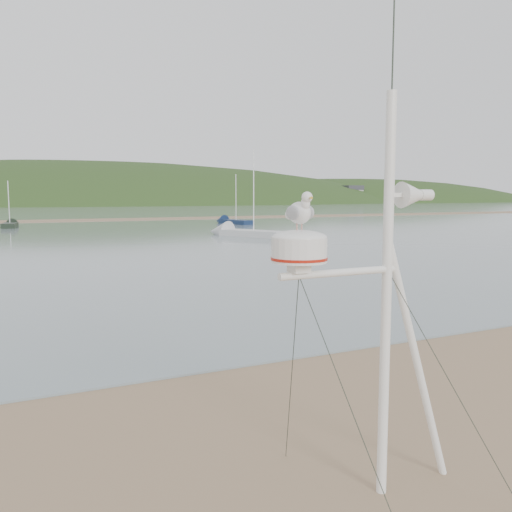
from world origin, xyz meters
name	(u,v)px	position (x,y,z in m)	size (l,w,h in m)	color
sandbar	(2,222)	(0.00, 70.00, 0.07)	(560.00, 7.00, 0.07)	#83664B
hill_ridge	(45,251)	(18.52, 235.00, -19.70)	(620.00, 180.00, 80.00)	#213716
far_cottages	(3,194)	(3.00, 196.00, 4.00)	(294.40, 6.30, 8.00)	silver
mast_rig	(383,383)	(2.31, -0.72, 1.28)	(2.35, 2.51, 5.30)	white
sailboat_dark_mid	(11,225)	(0.61, 57.13, 0.30)	(2.02, 5.28, 5.18)	black
sailboat_blue_far	(228,221)	(23.91, 53.84, 0.30)	(3.02, 6.46, 6.27)	#132444
sailboat_white_near	(234,232)	(16.67, 35.71, 0.30)	(4.99, 7.70, 7.58)	silver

